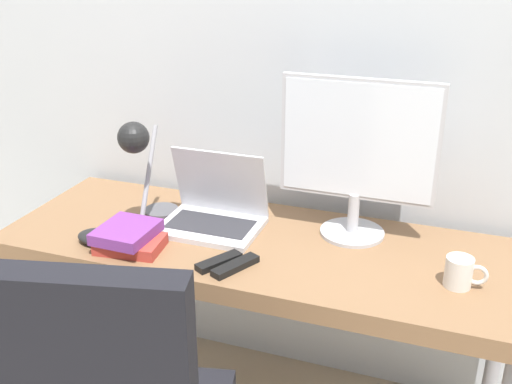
# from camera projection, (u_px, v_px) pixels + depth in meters

# --- Properties ---
(wall_back) EXTENTS (8.00, 0.05, 2.60)m
(wall_back) POSITION_uv_depth(u_px,v_px,m) (295.00, 33.00, 1.98)
(wall_back) COLOR silver
(wall_back) RESTS_ON ground_plane
(desk) EXTENTS (1.65, 0.59, 0.70)m
(desk) POSITION_uv_depth(u_px,v_px,m) (259.00, 259.00, 1.93)
(desk) COLOR brown
(desk) RESTS_ON ground_plane
(laptop) EXTENTS (0.32, 0.24, 0.25)m
(laptop) POSITION_uv_depth(u_px,v_px,m) (214.00, 212.00, 1.98)
(laptop) COLOR silver
(laptop) RESTS_ON desk
(monitor) EXTENTS (0.49, 0.21, 0.51)m
(monitor) POSITION_uv_depth(u_px,v_px,m) (358.00, 151.00, 1.84)
(monitor) COLOR #B7B7BC
(monitor) RESTS_ON desk
(desk_lamp) EXTENTS (0.12, 0.25, 0.37)m
(desk_lamp) POSITION_uv_depth(u_px,v_px,m) (140.00, 155.00, 1.89)
(desk_lamp) COLOR #4C4C51
(desk_lamp) RESTS_ON desk
(book_stack) EXTENTS (0.21, 0.19, 0.07)m
(book_stack) POSITION_uv_depth(u_px,v_px,m) (128.00, 238.00, 1.84)
(book_stack) COLOR #B2382D
(book_stack) RESTS_ON desk
(tv_remote) EXTENTS (0.11, 0.15, 0.02)m
(tv_remote) POSITION_uv_depth(u_px,v_px,m) (219.00, 262.00, 1.76)
(tv_remote) COLOR black
(tv_remote) RESTS_ON desk
(media_remote) EXTENTS (0.11, 0.16, 0.02)m
(media_remote) POSITION_uv_depth(u_px,v_px,m) (235.00, 266.00, 1.73)
(media_remote) COLOR black
(media_remote) RESTS_ON desk
(mug) EXTENTS (0.12, 0.08, 0.09)m
(mug) POSITION_uv_depth(u_px,v_px,m) (460.00, 272.00, 1.64)
(mug) COLOR silver
(mug) RESTS_ON desk
(game_controller) EXTENTS (0.15, 0.10, 0.04)m
(game_controller) POSITION_uv_depth(u_px,v_px,m) (100.00, 237.00, 1.88)
(game_controller) COLOR black
(game_controller) RESTS_ON desk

